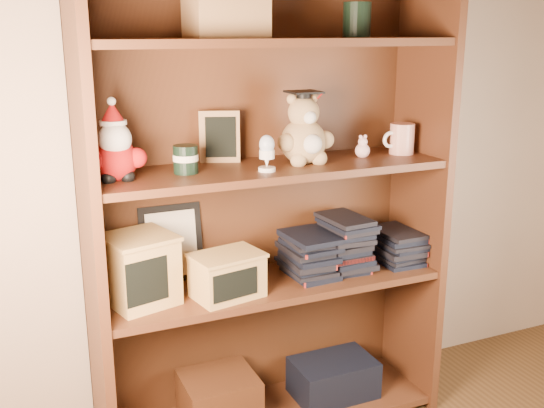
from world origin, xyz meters
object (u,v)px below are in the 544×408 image
Objects in this scene: teacher_mug at (401,139)px; treats_box at (140,269)px; bookcase at (265,212)px; grad_teddy_bear at (304,135)px.

teacher_mug reaches higher than treats_box.
treats_box is at bearing -179.94° from teacher_mug.
treats_box is at bearing -173.37° from bookcase.
teacher_mug is at bearing 1.09° from grad_teddy_bear.
grad_teddy_bear is at bearing -0.65° from treats_box.
grad_teddy_bear is at bearing -26.86° from bookcase.
grad_teddy_bear is 0.67m from treats_box.
teacher_mug is 0.49× the size of treats_box.
bookcase is 0.55m from teacher_mug.
teacher_mug is (0.39, 0.01, -0.04)m from grad_teddy_bear.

